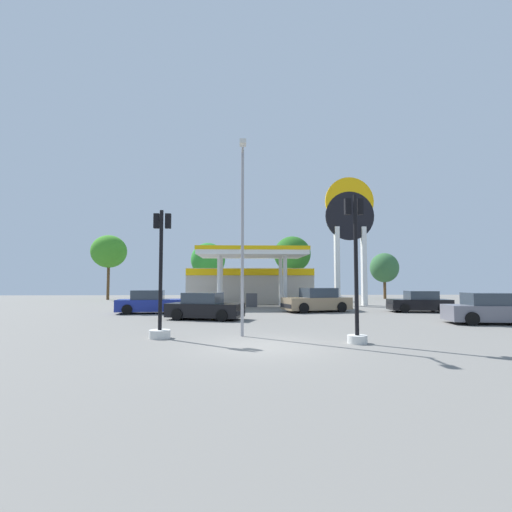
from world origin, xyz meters
TOP-DOWN VIEW (x-y plane):
  - ground_plane at (0.00, 0.00)m, footprint 90.00×90.00m
  - gas_station at (0.23, 24.19)m, footprint 11.76×11.80m
  - station_pole_sign at (8.92, 20.32)m, footprint 4.31×0.56m
  - car_0 at (11.62, 13.30)m, footprint 4.18×2.14m
  - car_1 at (-2.71, 8.82)m, footprint 4.46×2.82m
  - car_2 at (4.59, 13.79)m, footprint 4.95×3.11m
  - car_3 at (11.79, 6.03)m, footprint 4.52×2.43m
  - car_4 at (-6.69, 13.00)m, footprint 4.42×2.29m
  - traffic_signal_0 at (3.27, 0.48)m, footprint 0.68×0.70m
  - traffic_signal_1 at (-3.76, 1.95)m, footprint 0.78×0.78m
  - tree_0 at (-15.61, 31.37)m, footprint 3.95×3.95m
  - tree_1 at (-4.43, 31.98)m, footprint 3.95×3.95m
  - tree_2 at (5.12, 29.76)m, footprint 4.09×4.09m
  - tree_3 at (16.50, 32.23)m, footprint 3.35×3.35m
  - corner_streetlamp at (-0.67, 2.11)m, footprint 0.24×1.48m

SIDE VIEW (x-z plane):
  - ground_plane at x=0.00m, z-range 0.00..0.00m
  - car_0 at x=11.62m, z-range -0.07..1.38m
  - car_1 at x=-2.71m, z-range -0.07..1.42m
  - car_4 at x=-6.69m, z-range -0.07..1.45m
  - car_3 at x=11.79m, z-range -0.07..1.47m
  - car_2 at x=4.59m, z-range -0.08..1.57m
  - traffic_signal_1 at x=-3.76m, z-range -0.80..4.03m
  - gas_station at x=0.23m, z-range -0.37..4.44m
  - traffic_signal_0 at x=3.27m, z-range -0.51..4.65m
  - tree_3 at x=16.50m, z-range 0.96..6.40m
  - corner_streetlamp at x=-0.67m, z-range 0.71..8.09m
  - tree_1 at x=-4.43m, z-range 1.29..7.83m
  - tree_2 at x=5.12m, z-range 1.53..8.63m
  - tree_0 at x=-15.61m, z-range 1.78..9.10m
  - station_pole_sign at x=8.92m, z-range 1.49..12.78m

